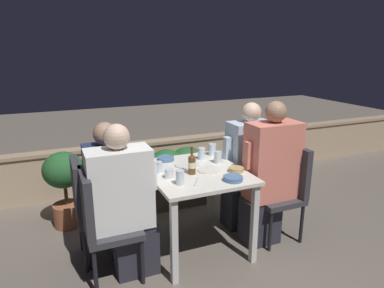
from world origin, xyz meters
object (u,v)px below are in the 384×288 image
at_px(chair_right_near, 285,184).
at_px(person_blue_shirt, 246,166).
at_px(person_white_polo, 125,203).
at_px(chair_right_far, 262,173).
at_px(person_coral_top, 269,174).
at_px(potted_plant, 65,181).
at_px(beer_bottle, 192,164).
at_px(chair_left_near, 99,218).
at_px(chair_left_far, 89,202).
at_px(person_navy_jumper, 113,191).

height_order(chair_right_near, person_blue_shirt, person_blue_shirt).
distance_m(person_white_polo, chair_right_far, 1.53).
bearing_deg(chair_right_near, person_blue_shirt, 122.52).
xyz_separation_m(person_coral_top, potted_plant, (-1.71, 1.03, -0.18)).
distance_m(person_white_polo, beer_bottle, 0.64).
relative_size(person_blue_shirt, potted_plant, 1.62).
distance_m(chair_left_near, chair_left_far, 0.32).
height_order(person_navy_jumper, person_coral_top, person_coral_top).
height_order(chair_left_far, person_coral_top, person_coral_top).
bearing_deg(beer_bottle, chair_right_near, -6.04).
bearing_deg(person_white_polo, person_navy_jumper, 96.19).
bearing_deg(person_coral_top, person_white_polo, 179.63).
bearing_deg(chair_right_far, person_blue_shirt, -180.00).
bearing_deg(person_navy_jumper, person_blue_shirt, 0.86).
distance_m(person_navy_jumper, beer_bottle, 0.71).
xyz_separation_m(person_white_polo, chair_left_far, (-0.23, 0.32, -0.09)).
xyz_separation_m(chair_left_far, potted_plant, (-0.16, 0.70, -0.05)).
bearing_deg(chair_left_far, chair_left_near, -83.51).
distance_m(chair_left_near, person_white_polo, 0.22).
height_order(chair_left_near, potted_plant, chair_left_near).
distance_m(person_white_polo, person_blue_shirt, 1.34).
distance_m(person_coral_top, beer_bottle, 0.75).
height_order(person_white_polo, chair_right_near, person_white_polo).
distance_m(chair_left_far, person_blue_shirt, 1.53).
height_order(chair_left_far, chair_right_near, same).
bearing_deg(chair_left_near, person_coral_top, -0.33).
bearing_deg(potted_plant, chair_left_near, -79.21).
distance_m(chair_right_near, potted_plant, 2.17).
bearing_deg(beer_bottle, person_navy_jumper, 160.19).
bearing_deg(potted_plant, person_blue_shirt, -22.09).
xyz_separation_m(chair_right_near, chair_right_far, (-0.02, 0.34, 0.00)).
distance_m(chair_right_far, potted_plant, 2.00).
relative_size(person_white_polo, potted_plant, 1.58).
relative_size(person_white_polo, person_coral_top, 0.94).
height_order(person_navy_jumper, chair_right_far, person_navy_jumper).
relative_size(person_navy_jumper, beer_bottle, 5.04).
relative_size(person_navy_jumper, person_coral_top, 0.90).
bearing_deg(chair_right_far, chair_left_near, -168.74).
xyz_separation_m(chair_left_near, person_navy_jumper, (0.16, 0.32, 0.07)).
distance_m(chair_left_far, chair_right_near, 1.78).
bearing_deg(chair_left_near, potted_plant, 100.79).
distance_m(chair_left_near, potted_plant, 1.04).
distance_m(person_blue_shirt, beer_bottle, 0.76).
distance_m(person_white_polo, chair_left_far, 0.40).
bearing_deg(chair_left_far, chair_right_near, -10.53).
height_order(chair_left_far, chair_right_far, same).
bearing_deg(chair_left_near, person_navy_jumper, 62.69).
xyz_separation_m(chair_right_near, beer_bottle, (-0.92, 0.10, 0.30)).
height_order(chair_left_far, potted_plant, chair_left_far).
bearing_deg(chair_left_far, person_coral_top, -11.82).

